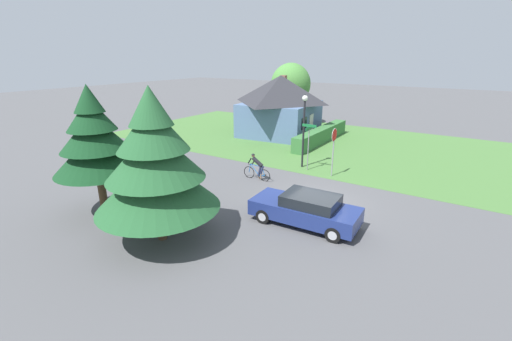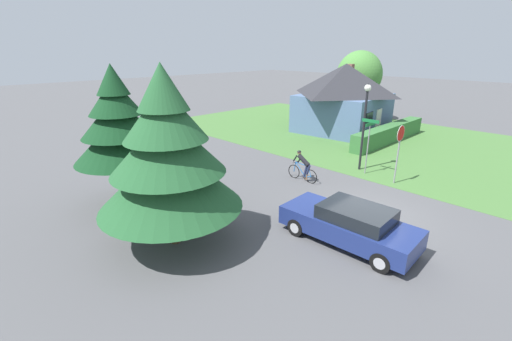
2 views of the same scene
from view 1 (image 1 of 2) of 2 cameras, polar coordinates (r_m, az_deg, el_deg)
ground_plane at (r=16.62m, az=10.04°, el=-5.39°), size 140.00×140.00×0.00m
grass_verge_right at (r=28.17m, az=11.94°, el=4.53°), size 16.00×36.00×0.01m
cottage_house at (r=30.26m, az=4.07°, el=10.94°), size 7.42×6.79×5.08m
hedge_row at (r=28.16m, az=10.82°, el=5.80°), size 8.80×0.90×1.15m
sedan_left_lane at (r=14.29m, az=8.30°, el=-6.40°), size 1.96×4.51×1.35m
cyclist at (r=19.19m, az=0.17°, el=0.54°), size 0.44×1.74×1.49m
stop_sign at (r=19.88m, az=12.84°, el=4.60°), size 0.76×0.07×2.82m
street_lamp at (r=21.05m, az=8.01°, el=8.42°), size 0.34×0.34×4.52m
street_name_sign at (r=20.72m, az=8.77°, el=5.22°), size 0.90×0.90×2.83m
conifer_tall_near at (r=12.72m, az=-16.42°, el=1.15°), size 4.53×4.53×5.77m
conifer_tall_far at (r=15.91m, az=-25.36°, el=4.67°), size 3.56×3.56×5.62m
deciduous_tree_right at (r=34.71m, az=5.80°, el=14.09°), size 3.87×3.87×6.01m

